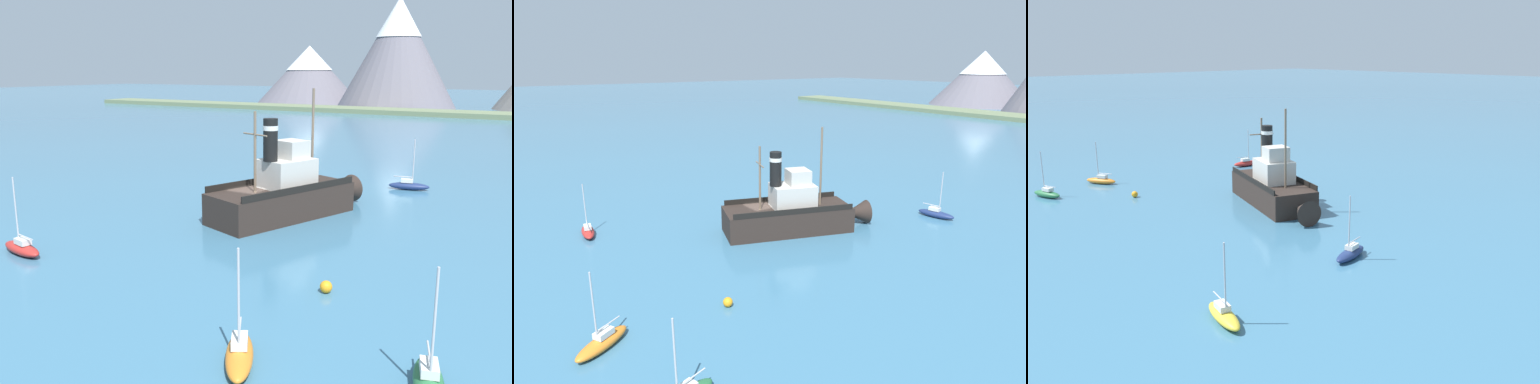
{
  "view_description": "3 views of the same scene",
  "coord_description": "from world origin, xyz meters",
  "views": [
    {
      "loc": [
        21.08,
        -34.49,
        11.34
      ],
      "look_at": [
        -0.56,
        2.08,
        1.7
      ],
      "focal_mm": 38.0,
      "sensor_mm": 36.0,
      "label": 1
    },
    {
      "loc": [
        34.56,
        -23.45,
        15.78
      ],
      "look_at": [
        -0.88,
        1.76,
        3.25
      ],
      "focal_mm": 32.0,
      "sensor_mm": 36.0,
      "label": 2
    },
    {
      "loc": [
        37.57,
        40.96,
        15.06
      ],
      "look_at": [
        3.16,
        4.88,
        2.0
      ],
      "focal_mm": 38.0,
      "sensor_mm": 36.0,
      "label": 3
    }
  ],
  "objects": [
    {
      "name": "sailboat_green",
      "position": [
        17.56,
        -16.39,
        0.43
      ],
      "size": [
        2.17,
        3.96,
        4.9
      ],
      "color": "#286B3D",
      "rests_on": "ground"
    },
    {
      "name": "sailboat_navy",
      "position": [
        7.79,
        16.94,
        0.43
      ],
      "size": [
        3.95,
        1.86,
        4.9
      ],
      "color": "navy",
      "rests_on": "ground"
    },
    {
      "name": "mooring_buoy",
      "position": [
        10.82,
        -10.01,
        0.33
      ],
      "size": [
        0.65,
        0.65,
        0.65
      ],
      "primitive_type": "sphere",
      "color": "orange",
      "rests_on": "ground"
    },
    {
      "name": "sailboat_orange",
      "position": [
        10.66,
        -18.18,
        0.43
      ],
      "size": [
        2.84,
        3.84,
        4.9
      ],
      "color": "orange",
      "rests_on": "ground"
    },
    {
      "name": "old_tugboat",
      "position": [
        2.12,
        2.4,
        1.83
      ],
      "size": [
        8.16,
        14.7,
        9.9
      ],
      "color": "#2D231E",
      "rests_on": "ground"
    },
    {
      "name": "sailboat_red",
      "position": [
        -8.03,
        -14.16,
        0.43
      ],
      "size": [
        3.93,
        1.72,
        4.9
      ],
      "color": "#B22823",
      "rests_on": "ground"
    },
    {
      "name": "sailboat_yellow",
      "position": [
        20.63,
        18.2,
        0.43
      ],
      "size": [
        2.02,
        3.95,
        4.9
      ],
      "color": "gold",
      "rests_on": "ground"
    },
    {
      "name": "ground_plane",
      "position": [
        0.0,
        0.0,
        0.0
      ],
      "size": [
        600.0,
        600.0,
        0.0
      ],
      "primitive_type": "plane",
      "color": "teal"
    }
  ]
}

